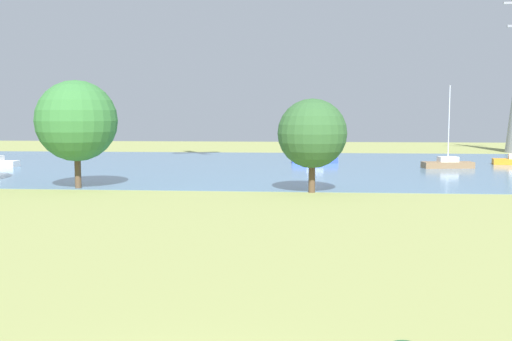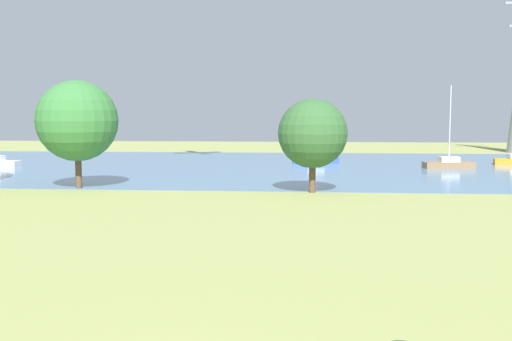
{
  "view_description": "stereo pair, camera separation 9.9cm",
  "coord_description": "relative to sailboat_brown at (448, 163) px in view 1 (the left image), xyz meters",
  "views": [
    {
      "loc": [
        2.27,
        -9.29,
        5.19
      ],
      "look_at": [
        -0.3,
        21.18,
        2.27
      ],
      "focal_mm": 41.64,
      "sensor_mm": 36.0,
      "label": 1
    },
    {
      "loc": [
        2.36,
        -9.29,
        5.19
      ],
      "look_at": [
        -0.3,
        21.18,
        2.27
      ],
      "focal_mm": 41.64,
      "sensor_mm": 36.0,
      "label": 2
    }
  ],
  "objects": [
    {
      "name": "ground_plane",
      "position": [
        -15.85,
        -26.74,
        -0.47
      ],
      "size": [
        160.0,
        160.0,
        0.0
      ],
      "primitive_type": "plane",
      "color": "#8C9351"
    },
    {
      "name": "tree_east_near",
      "position": [
        -13.17,
        -18.84,
        3.43
      ],
      "size": [
        4.58,
        4.58,
        6.2
      ],
      "color": "brown",
      "rests_on": "ground"
    },
    {
      "name": "tree_west_far",
      "position": [
        -29.51,
        -17.85,
        4.23
      ],
      "size": [
        5.64,
        5.64,
        7.54
      ],
      "color": "brown",
      "rests_on": "ground"
    },
    {
      "name": "water_surface",
      "position": [
        -15.85,
        1.26,
        -0.46
      ],
      "size": [
        140.0,
        40.0,
        0.02
      ],
      "primitive_type": "cube",
      "color": "#537C9D",
      "rests_on": "ground"
    },
    {
      "name": "sailboat_blue",
      "position": [
        -12.66,
        4.91,
        -0.01
      ],
      "size": [
        4.9,
        1.87,
        6.7
      ],
      "color": "blue",
      "rests_on": "water_surface"
    },
    {
      "name": "sailboat_brown",
      "position": [
        0.0,
        0.0,
        0.0
      ],
      "size": [
        4.98,
        2.23,
        7.88
      ],
      "color": "brown",
      "rests_on": "water_surface"
    }
  ]
}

